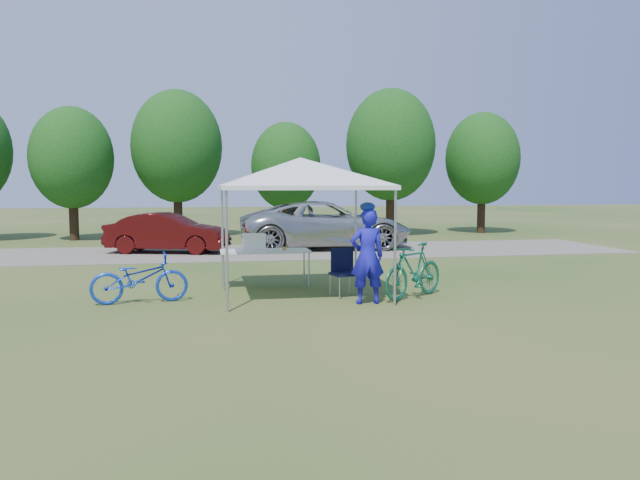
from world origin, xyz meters
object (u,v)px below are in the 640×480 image
object	(u,v)px
bike_blue	(139,278)
bike_green	(414,271)
folding_chair	(343,268)
folding_table	(265,252)
minivan	(326,225)
sedan	(168,233)
cooler	(254,242)
cyclist	(367,256)

from	to	relation	value
bike_blue	bike_green	bearing A→B (deg)	-103.34
folding_chair	bike_green	bearing A→B (deg)	-34.21
folding_table	minivan	size ratio (longest dim) A/B	0.33
folding_chair	sedan	distance (m)	9.39
bike_green	sedan	distance (m)	10.41
bike_green	sedan	bearing A→B (deg)	174.29
minivan	sedan	world-z (taller)	minivan
folding_table	bike_green	distance (m)	3.32
minivan	folding_chair	bearing A→B (deg)	171.18
folding_chair	bike_blue	xyz separation A→B (m)	(-3.89, -0.07, -0.09)
folding_chair	bike_green	world-z (taller)	bike_green
bike_green	minivan	world-z (taller)	minivan
folding_chair	bike_blue	distance (m)	3.89
folding_table	bike_blue	bearing A→B (deg)	-148.65
bike_blue	sedan	world-z (taller)	sedan
sedan	cooler	bearing A→B (deg)	-146.94
bike_green	cyclist	bearing A→B (deg)	-104.15
folding_table	cyclist	distance (m)	2.87
minivan	sedan	distance (m)	5.26
cooler	bike_green	distance (m)	3.54
folding_chair	cyclist	xyz separation A→B (m)	(0.25, -0.89, 0.32)
cooler	bike_blue	distance (m)	2.75
cooler	bike_green	world-z (taller)	cooler
folding_table	sedan	bearing A→B (deg)	109.18
bike_blue	minivan	distance (m)	10.42
folding_chair	cooler	distance (m)	2.23
bike_blue	minivan	bearing A→B (deg)	-39.07
bike_green	bike_blue	bearing A→B (deg)	-130.09
folding_table	minivan	world-z (taller)	minivan
cooler	bike_blue	size ratio (longest dim) A/B	0.28
folding_chair	bike_green	xyz separation A→B (m)	(1.29, -0.48, -0.03)
bike_green	minivan	xyz separation A→B (m)	(0.07, 9.40, 0.30)
cooler	minivan	size ratio (longest dim) A/B	0.08
cooler	bike_blue	world-z (taller)	cooler
folding_chair	cooler	bearing A→B (deg)	125.12
bike_blue	minivan	world-z (taller)	minivan
minivan	folding_table	bearing A→B (deg)	159.50
cooler	bike_green	xyz separation A→B (m)	(2.94, -1.92, -0.43)
folding_chair	bike_blue	world-z (taller)	folding_chair
cyclist	minivan	xyz separation A→B (m)	(1.11, 9.81, -0.05)
folding_chair	sedan	size ratio (longest dim) A/B	0.24
cooler	cyclist	bearing A→B (deg)	-50.79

